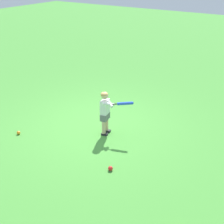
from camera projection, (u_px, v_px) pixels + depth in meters
name	position (u px, v px, depth m)	size (l,w,h in m)	color
ground_plane	(97.00, 125.00, 7.58)	(40.00, 40.00, 0.00)	#479338
child_batter	(106.00, 109.00, 6.92)	(0.74, 0.42, 1.08)	#232328
play_ball_far_left	(18.00, 133.00, 7.16)	(0.09, 0.09, 0.09)	orange
play_ball_far_right	(110.00, 168.00, 5.91)	(0.09, 0.09, 0.09)	red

